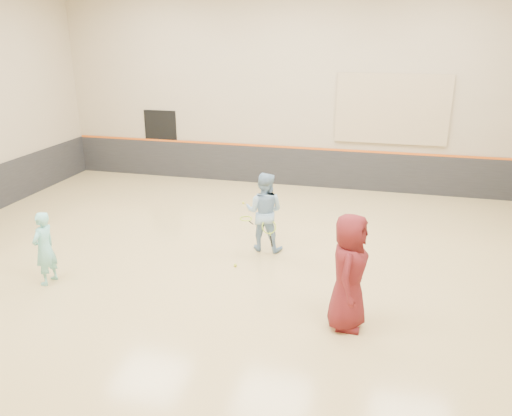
% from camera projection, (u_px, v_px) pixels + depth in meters
% --- Properties ---
extents(room, '(15.04, 12.04, 6.22)m').
position_uv_depth(room, '(244.00, 229.00, 10.14)').
color(room, tan).
rests_on(room, ground).
extents(wainscot_back, '(14.90, 0.04, 1.20)m').
position_uv_depth(wainscot_back, '(295.00, 167.00, 15.66)').
color(wainscot_back, '#232326').
rests_on(wainscot_back, floor).
extents(accent_stripe, '(14.90, 0.03, 0.06)m').
position_uv_depth(accent_stripe, '(295.00, 148.00, 15.45)').
color(accent_stripe, '#D85914').
rests_on(accent_stripe, wall_back).
extents(acoustic_panel, '(3.20, 0.08, 2.00)m').
position_uv_depth(acoustic_panel, '(392.00, 109.00, 14.37)').
color(acoustic_panel, tan).
rests_on(acoustic_panel, wall_back).
extents(doorway, '(1.10, 0.05, 2.20)m').
position_uv_depth(doorway, '(161.00, 144.00, 16.54)').
color(doorway, black).
rests_on(doorway, floor).
extents(girl, '(0.38, 0.55, 1.45)m').
position_uv_depth(girl, '(44.00, 248.00, 9.47)').
color(girl, '#79D2CE').
rests_on(girl, floor).
extents(instructor, '(0.89, 0.71, 1.77)m').
position_uv_depth(instructor, '(264.00, 212.00, 10.92)').
color(instructor, '#86AED0').
rests_on(instructor, floor).
extents(young_man, '(0.70, 1.01, 1.96)m').
position_uv_depth(young_man, '(349.00, 272.00, 7.97)').
color(young_man, '#5B1519').
rests_on(young_man, floor).
extents(held_racket, '(0.40, 0.40, 0.64)m').
position_uv_depth(held_racket, '(269.00, 227.00, 10.68)').
color(held_racket, '#94B928').
rests_on(held_racket, instructor).
extents(spare_racket, '(0.73, 0.73, 0.07)m').
position_uv_depth(spare_racket, '(246.00, 218.00, 12.98)').
color(spare_racket, '#B6E532').
rests_on(spare_racket, floor).
extents(ball_under_racket, '(0.07, 0.07, 0.07)m').
position_uv_depth(ball_under_racket, '(235.00, 265.00, 10.34)').
color(ball_under_racket, '#CAD732').
rests_on(ball_under_racket, floor).
extents(ball_in_hand, '(0.07, 0.07, 0.07)m').
position_uv_depth(ball_in_hand, '(360.00, 268.00, 7.69)').
color(ball_in_hand, '#B7CA2F').
rests_on(ball_in_hand, young_man).
extents(ball_beside_spare, '(0.07, 0.07, 0.07)m').
position_uv_depth(ball_beside_spare, '(243.00, 203.00, 14.12)').
color(ball_beside_spare, yellow).
rests_on(ball_beside_spare, floor).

